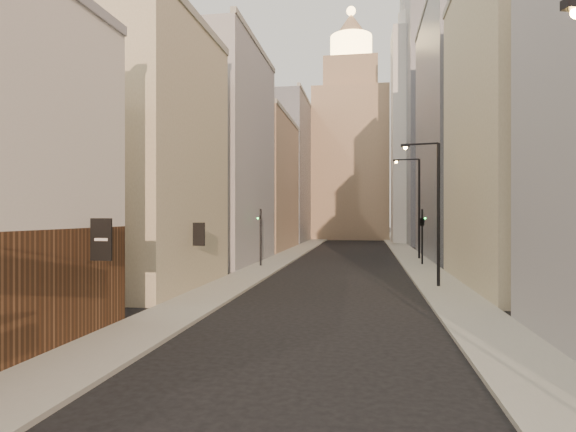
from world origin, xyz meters
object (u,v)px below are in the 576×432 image
Objects in this scene: traffic_light_left at (261,228)px; traffic_light_right at (422,222)px; white_tower at (417,128)px; streetlamp_far at (416,202)px; streetlamp_mid at (434,205)px; clock_tower at (351,147)px.

traffic_light_right is at bearing -144.56° from traffic_light_left.
white_tower is at bearing -101.91° from traffic_light_right.
white_tower reaches higher than traffic_light_left.
traffic_light_left is (-13.93, -9.33, -2.46)m from streetlamp_far.
streetlamp_far is (-3.10, -30.00, -12.80)m from white_tower.
white_tower is 8.30× the size of traffic_light_right.
streetlamp_mid is 19.30m from streetlamp_far.
streetlamp_mid is 16.52m from traffic_light_left.
clock_tower is at bearing 105.77° from streetlamp_far.
white_tower reaches higher than streetlamp_far.
traffic_light_right is at bearing -81.13° from clock_tower.
streetlamp_mid is (7.04, -63.28, -12.54)m from clock_tower.
streetlamp_mid reaches higher than traffic_light_right.
traffic_light_left and traffic_light_right have the same top height.
streetlamp_far reaches higher than streetlamp_mid.
streetlamp_far reaches higher than traffic_light_left.
streetlamp_mid is 0.88× the size of streetlamp_far.
streetlamp_far is at bearing -124.55° from traffic_light_left.
clock_tower is 55.55m from traffic_light_left.
clock_tower is 8.98× the size of traffic_light_right.
traffic_light_left is at bearing 7.00° from traffic_light_right.
clock_tower is 4.42× the size of streetlamp_far.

